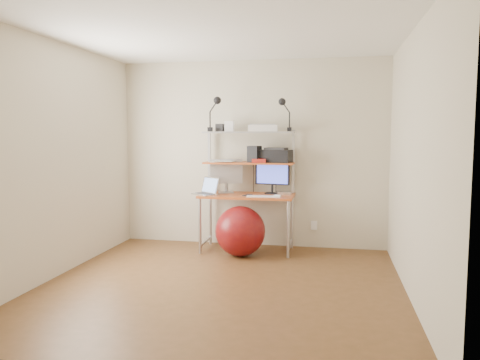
# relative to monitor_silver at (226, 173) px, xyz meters

# --- Properties ---
(room) EXTENTS (3.60, 3.60, 3.60)m
(room) POSITION_rel_monitor_silver_xyz_m (0.31, -1.57, 0.25)
(room) COLOR brown
(room) RESTS_ON ground
(computer_desk) EXTENTS (1.20, 0.60, 1.57)m
(computer_desk) POSITION_rel_monitor_silver_xyz_m (0.31, -0.07, -0.04)
(computer_desk) COLOR #C14E25
(computer_desk) RESTS_ON ground
(desktop) EXTENTS (1.20, 0.60, 0.00)m
(desktop) POSITION_rel_monitor_silver_xyz_m (0.31, -0.13, -0.26)
(desktop) COLOR #C14E25
(desktop) RESTS_ON computer_desk
(mid_shelf) EXTENTS (1.18, 0.34, 0.00)m
(mid_shelf) POSITION_rel_monitor_silver_xyz_m (0.31, -0.00, 0.15)
(mid_shelf) COLOR #C14E25
(mid_shelf) RESTS_ON computer_desk
(top_shelf) EXTENTS (1.18, 0.34, 0.00)m
(top_shelf) POSITION_rel_monitor_silver_xyz_m (0.31, -0.00, 0.55)
(top_shelf) COLOR #B1B0B5
(top_shelf) RESTS_ON computer_desk
(floor) EXTENTS (3.60, 3.60, 0.00)m
(floor) POSITION_rel_monitor_silver_xyz_m (0.31, -1.57, -1.00)
(floor) COLOR brown
(floor) RESTS_ON ground
(wall_outlet) EXTENTS (0.08, 0.01, 0.12)m
(wall_outlet) POSITION_rel_monitor_silver_xyz_m (1.16, 0.21, -0.70)
(wall_outlet) COLOR white
(wall_outlet) RESTS_ON room
(monitor_silver) EXTENTS (0.42, 0.21, 0.48)m
(monitor_silver) POSITION_rel_monitor_silver_xyz_m (0.00, 0.00, 0.00)
(monitor_silver) COLOR #B0B1B5
(monitor_silver) RESTS_ON desktop
(monitor_black) EXTENTS (0.46, 0.15, 0.46)m
(monitor_black) POSITION_rel_monitor_silver_xyz_m (0.61, 0.02, -0.02)
(monitor_black) COLOR black
(monitor_black) RESTS_ON desktop
(laptop) EXTENTS (0.41, 0.40, 0.28)m
(laptop) POSITION_rel_monitor_silver_xyz_m (-0.20, -0.22, -0.21)
(laptop) COLOR silver
(laptop) RESTS_ON desktop
(keyboard) EXTENTS (0.43, 0.15, 0.01)m
(keyboard) POSITION_rel_monitor_silver_xyz_m (0.55, -0.31, -0.25)
(keyboard) COLOR white
(keyboard) RESTS_ON desktop
(mouse) EXTENTS (0.10, 0.07, 0.02)m
(mouse) POSITION_rel_monitor_silver_xyz_m (0.72, -0.27, -0.24)
(mouse) COLOR white
(mouse) RESTS_ON desktop
(mac_mini) EXTENTS (0.21, 0.21, 0.03)m
(mac_mini) POSITION_rel_monitor_silver_xyz_m (0.77, -0.00, -0.24)
(mac_mini) COLOR silver
(mac_mini) RESTS_ON desktop
(phone) EXTENTS (0.12, 0.16, 0.01)m
(phone) POSITION_rel_monitor_silver_xyz_m (0.33, -0.25, -0.25)
(phone) COLOR black
(phone) RESTS_ON desktop
(printer) EXTENTS (0.44, 0.34, 0.19)m
(printer) POSITION_rel_monitor_silver_xyz_m (0.66, 0.04, 0.24)
(printer) COLOR black
(printer) RESTS_ON mid_shelf
(nas_cube) EXTENTS (0.18, 0.18, 0.21)m
(nas_cube) POSITION_rel_monitor_silver_xyz_m (0.38, -0.02, 0.26)
(nas_cube) COLOR black
(nas_cube) RESTS_ON mid_shelf
(red_box) EXTENTS (0.19, 0.15, 0.05)m
(red_box) POSITION_rel_monitor_silver_xyz_m (0.45, -0.08, 0.18)
(red_box) COLOR red
(red_box) RESTS_ON mid_shelf
(scanner) EXTENTS (0.41, 0.30, 0.10)m
(scanner) POSITION_rel_monitor_silver_xyz_m (0.49, -0.03, 0.60)
(scanner) COLOR white
(scanner) RESTS_ON top_shelf
(box_white) EXTENTS (0.12, 0.11, 0.14)m
(box_white) POSITION_rel_monitor_silver_xyz_m (0.04, 0.00, 0.62)
(box_white) COLOR white
(box_white) RESTS_ON top_shelf
(box_grey) EXTENTS (0.12, 0.12, 0.10)m
(box_grey) POSITION_rel_monitor_silver_xyz_m (-0.08, 0.02, 0.61)
(box_grey) COLOR #2B2B2D
(box_grey) RESTS_ON top_shelf
(clip_lamp_left) EXTENTS (0.18, 0.10, 0.45)m
(clip_lamp_left) POSITION_rel_monitor_silver_xyz_m (-0.11, -0.11, 0.88)
(clip_lamp_left) COLOR black
(clip_lamp_left) RESTS_ON top_shelf
(clip_lamp_right) EXTENTS (0.17, 0.09, 0.42)m
(clip_lamp_right) POSITION_rel_monitor_silver_xyz_m (0.76, -0.05, 0.86)
(clip_lamp_right) COLOR black
(clip_lamp_right) RESTS_ON top_shelf
(exercise_ball) EXTENTS (0.63, 0.63, 0.63)m
(exercise_ball) POSITION_rel_monitor_silver_xyz_m (0.27, -0.40, -0.68)
(exercise_ball) COLOR maroon
(exercise_ball) RESTS_ON floor
(paper_stack) EXTENTS (0.40, 0.37, 0.02)m
(paper_stack) POSITION_rel_monitor_silver_xyz_m (-0.06, 0.01, 0.16)
(paper_stack) COLOR white
(paper_stack) RESTS_ON mid_shelf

